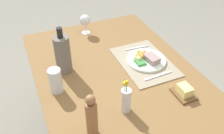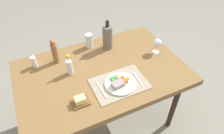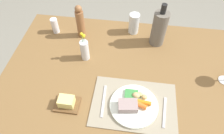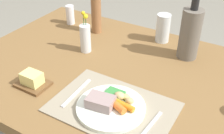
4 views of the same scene
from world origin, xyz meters
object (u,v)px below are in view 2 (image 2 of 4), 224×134
object	(u,v)px
knife	(138,79)
butter_dish	(80,101)
water_tumbler	(89,42)
dinner_plate	(120,83)
pepper_mill	(55,52)
salt_shaker	(34,62)
cooler_bottle	(108,37)
flower_vase	(70,67)
fork	(101,90)
dining_table	(102,75)
wine_glass	(157,43)

from	to	relation	value
knife	butter_dish	size ratio (longest dim) A/B	1.33
butter_dish	water_tumbler	bearing A→B (deg)	64.04
dinner_plate	pepper_mill	distance (m)	0.65
dinner_plate	salt_shaker	distance (m)	0.78
cooler_bottle	salt_shaker	size ratio (longest dim) A/B	2.71
knife	flower_vase	distance (m)	0.58
pepper_mill	flower_vase	bearing A→B (deg)	-70.92
butter_dish	salt_shaker	bearing A→B (deg)	112.91
water_tumbler	butter_dish	xyz separation A→B (m)	(-0.31, -0.63, -0.04)
pepper_mill	cooler_bottle	bearing A→B (deg)	-0.19
dinner_plate	cooler_bottle	distance (m)	0.53
salt_shaker	knife	bearing A→B (deg)	-35.65
knife	flower_vase	world-z (taller)	flower_vase
pepper_mill	water_tumbler	world-z (taller)	pepper_mill
knife	water_tumbler	xyz separation A→B (m)	(-0.20, 0.61, 0.06)
fork	knife	bearing A→B (deg)	-6.76
dining_table	butter_dish	distance (m)	0.39
cooler_bottle	salt_shaker	distance (m)	0.70
wine_glass	pepper_mill	bearing A→B (deg)	163.50
salt_shaker	water_tumbler	bearing A→B (deg)	7.63
flower_vase	salt_shaker	bearing A→B (deg)	140.42
dinner_plate	flower_vase	bearing A→B (deg)	136.72
water_tumbler	knife	bearing A→B (deg)	-71.46
knife	cooler_bottle	xyz separation A→B (m)	(-0.04, 0.52, 0.11)
pepper_mill	butter_dish	bearing A→B (deg)	-85.29
pepper_mill	dining_table	bearing A→B (deg)	-41.26
wine_glass	water_tumbler	xyz separation A→B (m)	(-0.55, 0.35, -0.04)
cooler_bottle	salt_shaker	world-z (taller)	cooler_bottle
dinner_plate	water_tumbler	xyz separation A→B (m)	(-0.04, 0.59, 0.04)
water_tumbler	salt_shaker	distance (m)	0.54
dining_table	cooler_bottle	world-z (taller)	cooler_bottle
fork	flower_vase	bearing A→B (deg)	116.16
dining_table	dinner_plate	distance (m)	0.25
water_tumbler	cooler_bottle	size ratio (longest dim) A/B	0.49
dining_table	salt_shaker	xyz separation A→B (m)	(-0.51, 0.30, 0.12)
dinner_plate	butter_dish	world-z (taller)	butter_dish
wine_glass	dinner_plate	bearing A→B (deg)	-155.15
salt_shaker	flower_vase	world-z (taller)	flower_vase
fork	pepper_mill	world-z (taller)	pepper_mill
flower_vase	dinner_plate	bearing A→B (deg)	-43.28
pepper_mill	cooler_bottle	size ratio (longest dim) A/B	0.81
butter_dish	salt_shaker	size ratio (longest dim) A/B	1.19
flower_vase	fork	bearing A→B (deg)	-61.21
wine_glass	water_tumbler	size ratio (longest dim) A/B	1.02
dinner_plate	dining_table	bearing A→B (deg)	107.05
dinner_plate	fork	bearing A→B (deg)	177.25
cooler_bottle	flower_vase	xyz separation A→B (m)	(-0.44, -0.20, -0.05)
knife	water_tumbler	world-z (taller)	water_tumbler
fork	wine_glass	bearing A→B (deg)	16.25
dinner_plate	salt_shaker	bearing A→B (deg)	138.32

